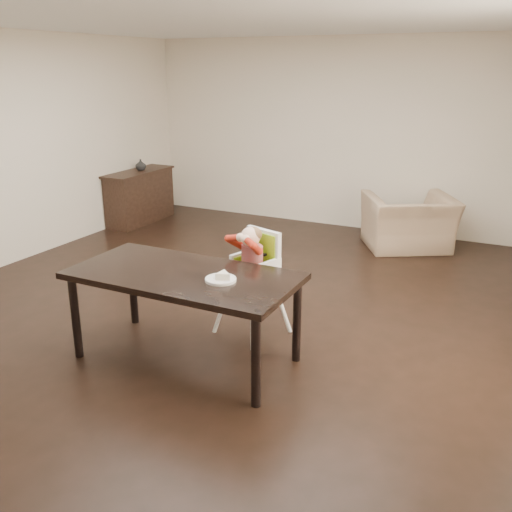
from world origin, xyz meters
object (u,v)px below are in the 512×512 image
at_px(dining_table, 184,282).
at_px(sideboard, 140,197).
at_px(high_chair, 254,259).
at_px(armchair, 409,214).

relative_size(dining_table, sideboard, 1.43).
bearing_deg(high_chair, armchair, 95.48).
bearing_deg(armchair, high_chair, 47.59).
bearing_deg(sideboard, armchair, 6.69).
distance_m(dining_table, sideboard, 4.51).
height_order(dining_table, sideboard, sideboard).
xyz_separation_m(dining_table, sideboard, (-3.01, 3.34, -0.27)).
bearing_deg(sideboard, high_chair, -38.95).
relative_size(dining_table, armchair, 1.67).
bearing_deg(armchair, dining_table, 45.94).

